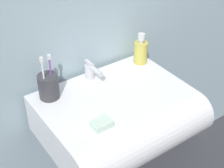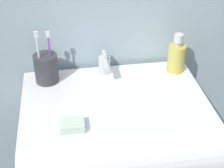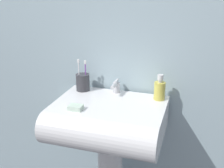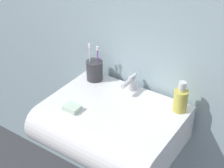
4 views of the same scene
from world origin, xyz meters
The scene contains 6 objects.
wall_back centered at (0.00, 0.24, 1.20)m, with size 5.00×0.05×2.40m, color #9EB7C1.
sink_basin centered at (0.00, -0.06, 0.75)m, with size 0.60×0.48×0.17m.
faucet centered at (-0.01, 0.15, 0.88)m, with size 0.04×0.12×0.08m.
toothbrush_cup centered at (-0.22, 0.13, 0.89)m, with size 0.08×0.08×0.20m.
soap_bottle centered at (0.25, 0.13, 0.89)m, with size 0.06×0.06×0.15m.
bar_soap centered at (-0.14, -0.13, 0.85)m, with size 0.07×0.05×0.02m, color silver.
Camera 3 is at (0.43, -1.33, 1.47)m, focal length 45.00 mm.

